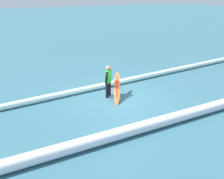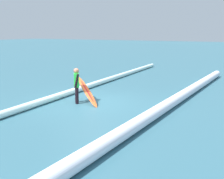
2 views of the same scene
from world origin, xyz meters
name	(u,v)px [view 2 (image 2 of 2)]	position (x,y,z in m)	size (l,w,h in m)	color
ground_plane	(92,103)	(0.00, 0.00, 0.00)	(145.11, 145.11, 0.00)	#326170
surfer	(77,84)	(0.37, -0.52, 0.82)	(0.43, 0.52, 1.47)	black
surfboard	(87,91)	(0.10, -0.18, 0.48)	(1.27, 1.75, 0.99)	#E55926
wave_crest_foreground	(69,92)	(-0.68, -1.71, 0.14)	(0.27, 0.27, 24.49)	white
wave_crest_midground	(164,107)	(0.00, 3.14, 0.21)	(0.41, 0.41, 19.69)	white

